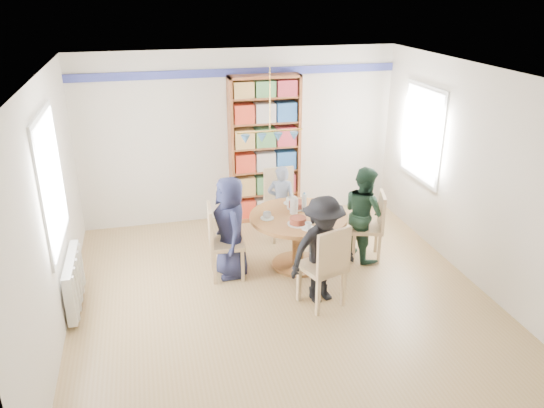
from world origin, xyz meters
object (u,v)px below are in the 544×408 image
object	(u,v)px
chair_near	(327,264)
radiator	(74,281)
person_far	(281,202)
bookshelf	(264,151)
chair_left	(220,239)
person_right	(364,213)
chair_far	(281,199)
dining_table	(298,229)
person_left	(231,227)
chair_right	(372,223)
person_near	(323,250)

from	to	relation	value
chair_near	radiator	bearing A→B (deg)	166.35
person_far	bookshelf	xyz separation A→B (m)	(-0.07, 0.80, 0.57)
radiator	chair_left	world-z (taller)	chair_left
person_right	person_far	world-z (taller)	person_right
chair_far	bookshelf	world-z (taller)	bookshelf
dining_table	chair_far	size ratio (longest dim) A/B	1.24
chair_left	bookshelf	world-z (taller)	bookshelf
person_left	chair_left	bearing A→B (deg)	-83.82
radiator	chair_right	world-z (taller)	chair_right
person_left	person_far	bearing A→B (deg)	129.31
person_near	person_right	bearing A→B (deg)	30.86
radiator	person_near	size ratio (longest dim) A/B	0.74
person_left	person_near	distance (m)	1.29
bookshelf	radiator	bearing A→B (deg)	-143.63
chair_left	person_near	world-z (taller)	person_near
dining_table	person_far	distance (m)	0.90
chair_far	dining_table	bearing A→B (deg)	-91.41
person_left	chair_near	bearing A→B (deg)	37.08
person_left	chair_right	bearing A→B (deg)	84.04
chair_left	person_right	bearing A→B (deg)	2.35
person_left	bookshelf	bearing A→B (deg)	148.09
bookshelf	person_right	bearing A→B (deg)	-58.59
person_right	chair_left	bearing A→B (deg)	79.04
chair_near	person_far	world-z (taller)	person_far
dining_table	chair_near	distance (m)	1.04
person_near	chair_near	bearing A→B (deg)	-105.79
chair_near	person_right	bearing A→B (deg)	49.87
chair_near	person_far	size ratio (longest dim) A/B	0.92
chair_far	person_right	size ratio (longest dim) A/B	0.79
chair_far	person_right	xyz separation A→B (m)	(0.92, -0.97, 0.09)
chair_left	chair_far	bearing A→B (deg)	44.05
chair_near	bookshelf	distance (m)	2.80
radiator	person_near	xyz separation A→B (m)	(2.88, -0.54, 0.32)
radiator	person_right	size ratio (longest dim) A/B	0.75
person_left	bookshelf	world-z (taller)	bookshelf
chair_left	person_near	xyz separation A→B (m)	(1.10, -0.84, 0.12)
person_left	person_far	world-z (taller)	person_left
chair_right	chair_far	world-z (taller)	chair_far
person_near	bookshelf	distance (m)	2.62
chair_right	person_far	bearing A→B (deg)	138.74
radiator	chair_near	distance (m)	2.96
chair_right	person_far	xyz separation A→B (m)	(-1.05, 0.93, 0.04)
chair_near	bookshelf	world-z (taller)	bookshelf
person_left	radiator	bearing A→B (deg)	-85.71
chair_near	bookshelf	bearing A→B (deg)	92.07
radiator	chair_right	xyz separation A→B (m)	(3.90, 0.32, 0.18)
chair_far	person_near	xyz separation A→B (m)	(0.01, -1.89, 0.10)
radiator	person_far	xyz separation A→B (m)	(2.84, 1.24, 0.22)
chair_left	chair_right	xyz separation A→B (m)	(2.12, 0.01, -0.02)
person_near	radiator	bearing A→B (deg)	154.84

